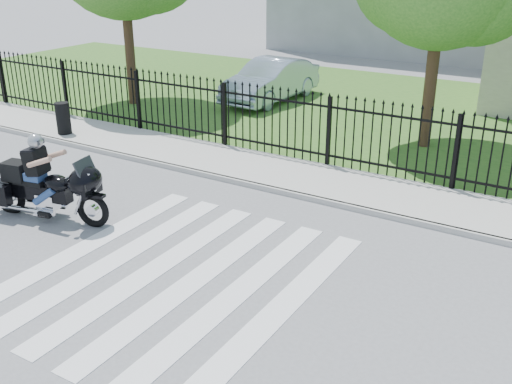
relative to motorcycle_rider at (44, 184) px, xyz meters
The scene contains 9 objects.
ground 3.67m from the motorcycle_rider, ahead, with size 120.00×120.00×0.00m, color slate.
crosswalk 3.67m from the motorcycle_rider, ahead, with size 5.00×5.50×0.01m, color silver, non-canonical shape.
sidewalk 5.80m from the motorcycle_rider, 51.76° to the left, with size 40.00×2.00×0.12m, color #ADAAA3.
curb 5.06m from the motorcycle_rider, 44.67° to the left, with size 40.00×0.12×0.12m, color #ADAAA3.
grass_strip 12.08m from the motorcycle_rider, 72.81° to the left, with size 40.00×12.00×0.02m, color #305C1F.
iron_fence 6.58m from the motorcycle_rider, 57.17° to the left, with size 26.00×0.04×1.80m.
motorcycle_rider is the anchor object (origin of this frame).
parked_car 10.82m from the motorcycle_rider, 95.57° to the left, with size 1.51×4.33×1.43m, color #9EAFC7.
litter_bin 5.61m from the motorcycle_rider, 134.31° to the left, with size 0.40×0.40×0.89m, color black.
Camera 1 is at (5.65, -6.70, 5.08)m, focal length 42.00 mm.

